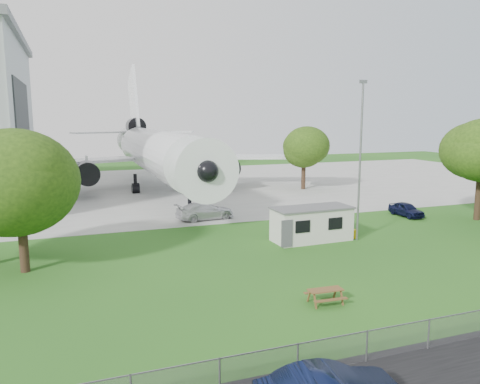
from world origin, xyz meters
name	(u,v)px	position (x,y,z in m)	size (l,w,h in m)	color
ground	(299,278)	(0.00, 0.00, 0.00)	(160.00, 160.00, 0.00)	#357321
concrete_apron	(169,187)	(0.00, 38.00, 0.01)	(120.00, 46.00, 0.03)	#B7B7B2
airliner	(156,150)	(-2.00, 35.86, 5.27)	(46.36, 47.73, 17.69)	white
site_cabin	(312,224)	(4.83, 7.32, 1.31)	(6.79, 2.87, 2.62)	silver
picnic_west	(325,303)	(-0.53, -3.88, 0.00)	(1.80, 1.50, 0.76)	brown
fence	(408,353)	(0.00, -9.50, 0.00)	(58.00, 0.04, 1.30)	gray
lamp_mast	(360,163)	(8.20, 6.20, 6.00)	(0.16, 0.16, 12.00)	slate
tree_west_small	(18,178)	(-15.36, 6.87, 5.82)	(7.77, 7.77, 9.72)	#382619
tree_far_apron	(304,147)	(16.33, 30.49, 5.49)	(6.23, 6.23, 8.62)	#382619
car_ne_hatch	(406,210)	(17.63, 11.97, 0.66)	(1.56, 3.88, 1.32)	black
car_apron_van	(205,211)	(-0.87, 17.29, 0.79)	(2.22, 5.45, 1.58)	silver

